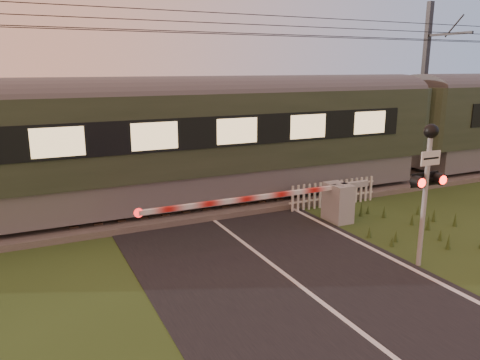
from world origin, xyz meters
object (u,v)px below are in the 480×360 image
train (407,125)px  picket_fence (333,193)px  boom_gate (329,202)px  catenary_mast (425,82)px  crossing_signal (427,170)px

train → picket_fence: bearing=-158.8°
boom_gate → picket_fence: (1.15, 1.33, -0.21)m
boom_gate → picket_fence: 1.77m
boom_gate → catenary_mast: (9.14, 5.45, 3.16)m
train → crossing_signal: 8.92m
boom_gate → catenary_mast: catenary_mast is taller
train → boom_gate: bearing=-151.8°
train → crossing_signal: bearing=-131.8°
boom_gate → catenary_mast: size_ratio=0.97×
boom_gate → crossing_signal: bearing=-88.7°
train → catenary_mast: bearing=35.6°
train → crossing_signal: size_ratio=12.67×
train → crossing_signal: train is taller
boom_gate → crossing_signal: size_ratio=2.15×
boom_gate → picket_fence: size_ratio=2.11×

